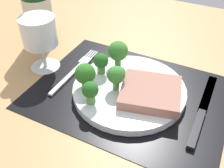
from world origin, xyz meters
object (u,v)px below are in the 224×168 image
at_px(steak, 151,92).
at_px(fork, 75,70).
at_px(wine_glass, 39,35).
at_px(wine_bottle, 37,5).
at_px(knife, 201,113).
at_px(plate, 129,90).

height_order(steak, fork, steak).
height_order(steak, wine_glass, wine_glass).
distance_m(steak, wine_glass, 0.28).
bearing_deg(wine_bottle, steak, -16.82).
bearing_deg(knife, steak, -173.34).
xyz_separation_m(wine_bottle, wine_glass, (0.09, -0.10, -0.02)).
xyz_separation_m(knife, wine_glass, (-0.38, -0.01, 0.08)).
distance_m(wine_bottle, wine_glass, 0.14).
height_order(steak, wine_bottle, wine_bottle).
bearing_deg(wine_glass, knife, 1.16).
relative_size(knife, wine_bottle, 0.82).
height_order(plate, wine_bottle, wine_bottle).
xyz_separation_m(steak, wine_bottle, (-0.36, 0.11, 0.07)).
distance_m(fork, wine_bottle, 0.21).
height_order(fork, knife, knife).
bearing_deg(wine_bottle, wine_glass, -50.07).
bearing_deg(steak, plate, 171.39).
bearing_deg(knife, wine_bottle, 167.93).
xyz_separation_m(plate, wine_glass, (-0.22, -0.00, 0.08)).
relative_size(wine_bottle, wine_glass, 2.17).
bearing_deg(wine_glass, wine_bottle, 129.93).
bearing_deg(plate, wine_glass, -179.41).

